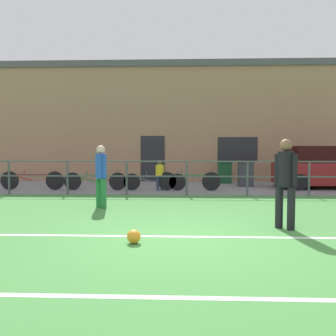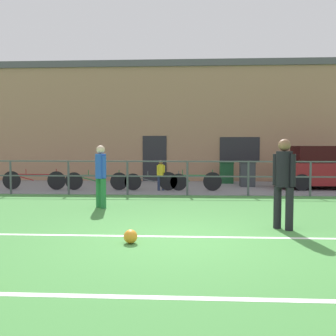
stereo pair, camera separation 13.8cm
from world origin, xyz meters
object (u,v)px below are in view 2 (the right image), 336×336
object	(u,v)px
spectator_child	(161,173)
parked_car_red	(333,168)
soccer_ball_match	(131,237)
bicycle_parked_2	(96,181)
player_goalkeeper	(284,178)
bicycle_parked_3	(156,182)
bicycle_parked_0	(34,180)
bicycle_parked_1	(190,181)
trash_bin_0	(247,174)
trash_bin_1	(226,172)
player_striker	(101,172)

from	to	relation	value
spectator_child	parked_car_red	size ratio (longest dim) A/B	0.26
soccer_ball_match	bicycle_parked_2	bearing A→B (deg)	107.81
bicycle_parked_2	soccer_ball_match	bearing A→B (deg)	-72.19
player_goalkeeper	bicycle_parked_3	world-z (taller)	player_goalkeeper
player_goalkeeper	soccer_ball_match	distance (m)	3.22
bicycle_parked_0	parked_car_red	bearing A→B (deg)	5.42
soccer_ball_match	bicycle_parked_3	size ratio (longest dim) A/B	0.10
bicycle_parked_1	bicycle_parked_2	xyz separation A→B (m)	(-3.44, -0.00, -0.01)
parked_car_red	bicycle_parked_1	xyz separation A→B (m)	(-5.44, -1.07, -0.41)
soccer_ball_match	bicycle_parked_2	xyz separation A→B (m)	(-2.43, 7.57, 0.24)
player_goalkeeper	bicycle_parked_3	bearing A→B (deg)	-19.13
trash_bin_0	trash_bin_1	bearing A→B (deg)	117.71
soccer_ball_match	trash_bin_1	world-z (taller)	trash_bin_1
parked_car_red	bicycle_parked_2	distance (m)	8.96
spectator_child	bicycle_parked_3	xyz separation A→B (m)	(-0.19, -0.01, -0.30)
soccer_ball_match	bicycle_parked_0	bearing A→B (deg)	122.26
bicycle_parked_0	trash_bin_1	world-z (taller)	trash_bin_1
player_striker	trash_bin_0	bearing A→B (deg)	-83.97
player_goalkeeper	trash_bin_1	distance (m)	9.21
player_striker	bicycle_parked_3	size ratio (longest dim) A/B	0.72
parked_car_red	trash_bin_0	xyz separation A→B (m)	(-3.16, 0.49, -0.25)
soccer_ball_match	bicycle_parked_1	distance (m)	7.64
soccer_ball_match	bicycle_parked_0	distance (m)	8.95
player_goalkeeper	soccer_ball_match	xyz separation A→B (m)	(-2.83, -1.26, -0.89)
spectator_child	bicycle_parked_3	distance (m)	0.36
soccer_ball_match	spectator_child	xyz separation A→B (m)	(-0.05, 7.57, 0.53)
player_goalkeeper	bicycle_parked_3	size ratio (longest dim) A/B	0.78
spectator_child	bicycle_parked_0	world-z (taller)	spectator_child
player_goalkeeper	trash_bin_0	xyz separation A→B (m)	(0.46, 7.86, -0.47)
bicycle_parked_0	bicycle_parked_3	distance (m)	4.53
bicycle_parked_1	bicycle_parked_2	size ratio (longest dim) A/B	0.98
parked_car_red	trash_bin_1	xyz separation A→B (m)	(-3.86, 1.82, -0.29)
player_striker	bicycle_parked_1	world-z (taller)	player_striker
soccer_ball_match	player_goalkeeper	bearing A→B (deg)	23.94
parked_car_red	trash_bin_1	bearing A→B (deg)	154.74
bicycle_parked_1	trash_bin_0	bearing A→B (deg)	34.20
bicycle_parked_0	bicycle_parked_2	xyz separation A→B (m)	(2.35, 0.00, -0.02)
player_goalkeeper	bicycle_parked_3	xyz separation A→B (m)	(-3.08, 6.31, -0.66)
bicycle_parked_0	trash_bin_1	distance (m)	7.91
bicycle_parked_0	bicycle_parked_3	xyz separation A→B (m)	(4.53, 0.00, -0.03)
soccer_ball_match	bicycle_parked_3	world-z (taller)	bicycle_parked_3
bicycle_parked_0	bicycle_parked_2	bearing A→B (deg)	0.00
soccer_ball_match	spectator_child	distance (m)	7.59
player_goalkeeper	bicycle_parked_0	world-z (taller)	player_goalkeeper
bicycle_parked_1	trash_bin_1	world-z (taller)	trash_bin_1
player_striker	bicycle_parked_3	xyz separation A→B (m)	(1.11, 3.89, -0.60)
player_striker	trash_bin_0	size ratio (longest dim) A/B	1.62
bicycle_parked_0	trash_bin_1	bearing A→B (deg)	21.40
bicycle_parked_1	soccer_ball_match	bearing A→B (deg)	-97.61
soccer_ball_match	bicycle_parked_0	xyz separation A→B (m)	(-4.78, 7.57, 0.26)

